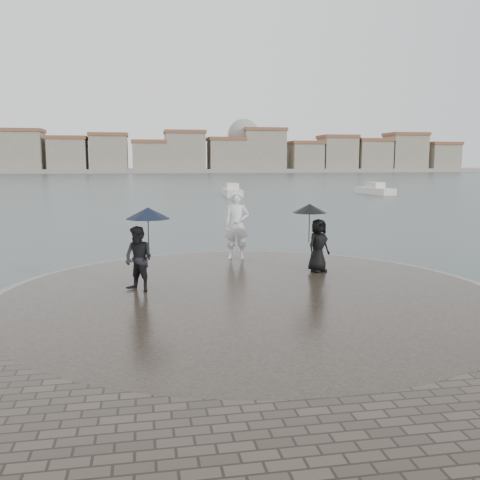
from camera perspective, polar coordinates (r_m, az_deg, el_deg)
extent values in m
plane|color=#2B3835|center=(9.88, 5.15, -12.40)|extent=(400.00, 400.00, 0.00)
cylinder|color=gray|center=(13.08, 1.04, -6.42)|extent=(12.50, 12.50, 0.32)
cylinder|color=#2D261E|center=(13.07, 1.04, -6.33)|extent=(11.90, 11.90, 0.36)
imported|color=white|center=(17.26, -0.35, 1.57)|extent=(0.91, 0.72, 2.19)
imported|color=black|center=(13.20, -10.76, -2.00)|extent=(0.98, 0.96, 1.59)
cylinder|color=black|center=(13.21, -9.74, 0.47)|extent=(0.02, 0.02, 0.90)
cone|color=black|center=(13.15, -9.80, 2.85)|extent=(1.11, 1.11, 0.28)
imported|color=black|center=(15.44, 8.35, -0.57)|extent=(0.88, 0.78, 1.52)
cylinder|color=black|center=(15.38, 7.39, 1.44)|extent=(0.02, 0.02, 0.90)
cone|color=black|center=(15.32, 7.43, 3.37)|extent=(1.00, 1.00, 0.26)
cube|color=gray|center=(171.94, -9.65, 7.29)|extent=(260.00, 20.00, 1.20)
cube|color=gray|center=(172.40, -22.21, 8.60)|extent=(12.00, 10.00, 12.00)
cube|color=brown|center=(172.61, -22.33, 10.75)|extent=(12.60, 10.60, 1.00)
cube|color=gray|center=(170.26, -17.86, 8.49)|extent=(11.00, 10.00, 10.00)
cube|color=brown|center=(170.40, -17.94, 10.33)|extent=(11.60, 10.60, 1.00)
cube|color=gray|center=(169.17, -13.79, 8.82)|extent=(11.00, 10.00, 11.00)
cube|color=brown|center=(169.35, -13.86, 10.85)|extent=(11.60, 10.60, 1.00)
cube|color=gray|center=(168.92, -9.66, 8.60)|extent=(10.00, 10.00, 9.00)
cube|color=brown|center=(169.02, -9.70, 10.29)|extent=(10.60, 10.60, 1.00)
cube|color=gray|center=(169.45, -5.91, 9.18)|extent=(12.00, 10.00, 12.00)
cube|color=brown|center=(169.67, -5.94, 11.37)|extent=(12.60, 10.60, 1.00)
cube|color=gray|center=(170.97, -1.50, 8.88)|extent=(11.00, 10.00, 10.00)
cube|color=brown|center=(171.11, -1.51, 10.72)|extent=(11.60, 10.60, 1.00)
cube|color=gray|center=(173.26, 2.47, 9.36)|extent=(13.00, 10.00, 13.00)
cube|color=brown|center=(173.52, 2.49, 11.67)|extent=(13.60, 10.60, 1.00)
cube|color=gray|center=(176.87, 6.95, 8.64)|extent=(10.00, 10.00, 9.00)
cube|color=brown|center=(176.97, 6.97, 10.26)|extent=(10.60, 10.60, 1.00)
cube|color=gray|center=(180.45, 10.33, 8.88)|extent=(11.00, 10.00, 11.00)
cube|color=brown|center=(180.62, 10.38, 10.78)|extent=(11.60, 10.60, 1.00)
cube|color=gray|center=(185.01, 13.84, 8.60)|extent=(11.00, 10.00, 10.00)
cube|color=brown|center=(185.14, 13.90, 10.30)|extent=(11.60, 10.60, 1.00)
cube|color=gray|center=(190.24, 17.19, 8.76)|extent=(12.00, 10.00, 12.00)
cube|color=brown|center=(190.43, 17.28, 10.72)|extent=(12.60, 10.60, 1.00)
cube|color=gray|center=(196.54, 20.57, 8.14)|extent=(10.00, 10.00, 9.00)
cube|color=brown|center=(196.63, 20.64, 9.60)|extent=(10.60, 10.60, 1.00)
sphere|color=gray|center=(174.17, 0.37, 11.18)|extent=(10.00, 10.00, 10.00)
cube|color=silver|center=(54.98, -0.86, 4.99)|extent=(1.84, 5.56, 0.90)
cube|color=silver|center=(54.95, -0.86, 5.61)|extent=(1.29, 2.05, 0.90)
cube|color=silver|center=(59.60, 14.20, 5.00)|extent=(2.51, 5.69, 0.90)
cube|color=silver|center=(59.57, 14.22, 5.57)|extent=(1.52, 2.17, 0.90)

